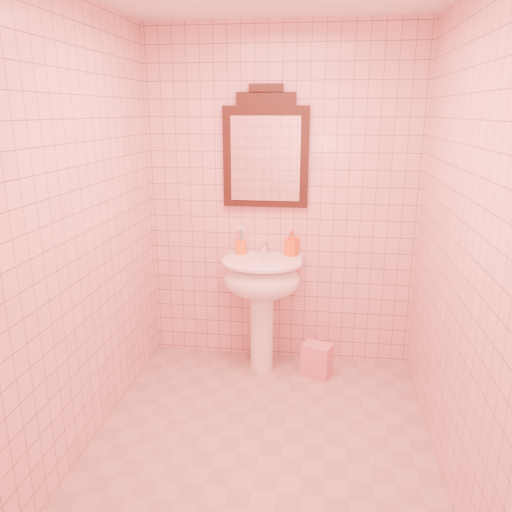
# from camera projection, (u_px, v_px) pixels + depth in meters

# --- Properties ---
(floor) EXTENTS (2.20, 2.20, 0.00)m
(floor) POSITION_uv_depth(u_px,v_px,m) (262.00, 440.00, 2.99)
(floor) COLOR tan
(floor) RESTS_ON ground
(back_wall) EXTENTS (2.00, 0.02, 2.50)m
(back_wall) POSITION_uv_depth(u_px,v_px,m) (281.00, 202.00, 3.69)
(back_wall) COLOR beige
(back_wall) RESTS_ON floor
(pedestal_sink) EXTENTS (0.58, 0.58, 0.86)m
(pedestal_sink) POSITION_uv_depth(u_px,v_px,m) (262.00, 287.00, 3.65)
(pedestal_sink) COLOR white
(pedestal_sink) RESTS_ON floor
(faucet) EXTENTS (0.04, 0.16, 0.11)m
(faucet) POSITION_uv_depth(u_px,v_px,m) (264.00, 248.00, 3.71)
(faucet) COLOR white
(faucet) RESTS_ON pedestal_sink
(mirror) EXTENTS (0.62, 0.06, 0.86)m
(mirror) POSITION_uv_depth(u_px,v_px,m) (266.00, 152.00, 3.58)
(mirror) COLOR black
(mirror) RESTS_ON back_wall
(toothbrush_cup) EXTENTS (0.08, 0.08, 0.19)m
(toothbrush_cup) POSITION_uv_depth(u_px,v_px,m) (241.00, 247.00, 3.75)
(toothbrush_cup) COLOR orange
(toothbrush_cup) RESTS_ON pedestal_sink
(soap_dispenser) EXTENTS (0.11, 0.11, 0.19)m
(soap_dispenser) POSITION_uv_depth(u_px,v_px,m) (292.00, 243.00, 3.70)
(soap_dispenser) COLOR #E25B13
(soap_dispenser) RESTS_ON pedestal_sink
(towel) EXTENTS (0.24, 0.20, 0.25)m
(towel) POSITION_uv_depth(u_px,v_px,m) (317.00, 360.00, 3.70)
(towel) COLOR #D77E89
(towel) RESTS_ON floor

